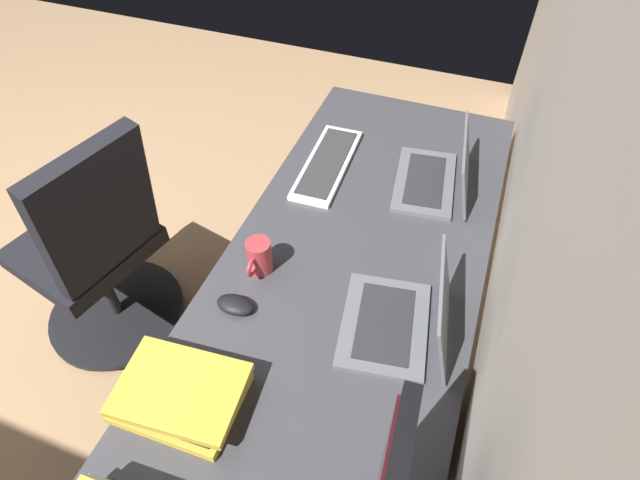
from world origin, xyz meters
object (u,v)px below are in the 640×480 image
at_px(office_chair, 98,256).
at_px(coffee_mug, 259,257).
at_px(keyboard_main, 327,164).
at_px(mouse_main, 235,305).
at_px(laptop_leftmost, 441,175).
at_px(laptop_left, 407,318).
at_px(book_stack_near, 180,394).
at_px(drawer_pedestal, 321,427).

bearing_deg(office_chair, coffee_mug, 86.08).
xyz_separation_m(keyboard_main, mouse_main, (0.66, -0.03, 0.01)).
distance_m(laptop_leftmost, office_chair, 1.26).
bearing_deg(mouse_main, laptop_leftmost, 148.98).
bearing_deg(laptop_left, book_stack_near, -49.95).
bearing_deg(mouse_main, coffee_mug, 178.21).
xyz_separation_m(drawer_pedestal, mouse_main, (-0.08, -0.27, 0.40)).
bearing_deg(coffee_mug, drawer_pedestal, 49.73).
xyz_separation_m(laptop_leftmost, office_chair, (0.49, -1.11, -0.32)).
relative_size(laptop_leftmost, mouse_main, 3.46).
bearing_deg(book_stack_near, laptop_leftmost, 156.94).
bearing_deg(keyboard_main, laptop_leftmost, 94.80).
bearing_deg(book_stack_near, drawer_pedestal, 126.53).
distance_m(drawer_pedestal, laptop_leftmost, 0.89).
relative_size(drawer_pedestal, mouse_main, 6.68).
height_order(laptop_leftmost, book_stack_near, laptop_leftmost).
bearing_deg(mouse_main, book_stack_near, 0.37).
relative_size(drawer_pedestal, laptop_leftmost, 1.93).
relative_size(mouse_main, coffee_mug, 0.94).
xyz_separation_m(drawer_pedestal, office_chair, (-0.28, -0.97, 0.11)).
relative_size(laptop_left, office_chair, 0.35).
bearing_deg(keyboard_main, laptop_left, 36.49).
bearing_deg(office_chair, drawer_pedestal, 74.15).
xyz_separation_m(coffee_mug, office_chair, (-0.05, -0.70, -0.33)).
distance_m(book_stack_near, office_chair, 0.90).
height_order(laptop_left, mouse_main, laptop_left).
bearing_deg(laptop_leftmost, laptop_left, 2.94).
height_order(laptop_leftmost, coffee_mug, laptop_leftmost).
height_order(drawer_pedestal, keyboard_main, keyboard_main).
relative_size(keyboard_main, mouse_main, 4.08).
bearing_deg(keyboard_main, office_chair, -57.65).
bearing_deg(book_stack_near, coffee_mug, 179.62).
height_order(laptop_left, book_stack_near, laptop_left).
bearing_deg(keyboard_main, book_stack_near, -1.58).
xyz_separation_m(laptop_leftmost, coffee_mug, (0.54, -0.41, 0.01)).
xyz_separation_m(mouse_main, book_stack_near, (0.28, 0.00, 0.02)).
bearing_deg(laptop_leftmost, book_stack_near, -23.06).
height_order(laptop_left, office_chair, office_chair).
distance_m(drawer_pedestal, mouse_main, 0.49).
relative_size(book_stack_near, coffee_mug, 2.69).
height_order(keyboard_main, mouse_main, mouse_main).
distance_m(mouse_main, coffee_mug, 0.15).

